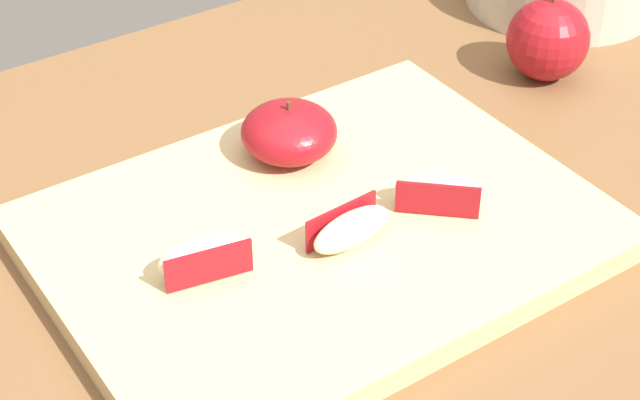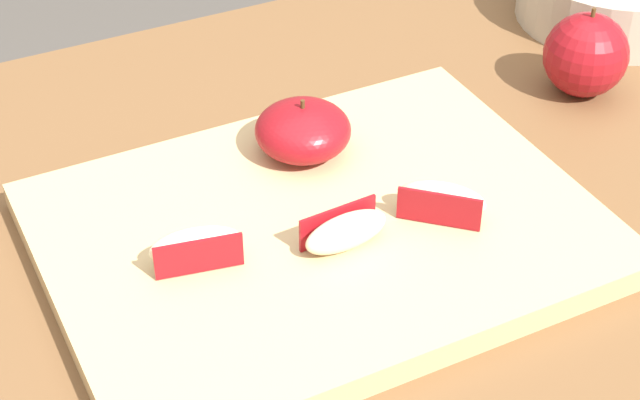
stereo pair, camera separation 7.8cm
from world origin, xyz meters
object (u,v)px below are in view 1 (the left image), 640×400
object	(u,v)px
apple_wedge_left	(438,191)
apple_wedge_front	(204,256)
cutting_board	(320,232)
apple_half_skin_up	(289,132)
whole_apple_red_delicious	(548,39)
apple_wedge_near_knife	(350,229)

from	to	relation	value
apple_wedge_left	apple_wedge_front	world-z (taller)	same
cutting_board	apple_half_skin_up	world-z (taller)	apple_half_skin_up
apple_wedge_left	apple_wedge_front	size ratio (longest dim) A/B	0.92
cutting_board	apple_wedge_left	size ratio (longest dim) A/B	6.33
whole_apple_red_delicious	apple_half_skin_up	bearing A→B (deg)	-179.92
cutting_board	apple_wedge_front	distance (m)	0.11
apple_wedge_near_knife	cutting_board	bearing A→B (deg)	94.22
apple_wedge_left	apple_wedge_front	bearing A→B (deg)	169.89
apple_half_skin_up	apple_wedge_near_knife	size ratio (longest dim) A/B	1.16
apple_wedge_front	apple_wedge_near_knife	bearing A→B (deg)	-17.61
whole_apple_red_delicious	apple_wedge_near_knife	bearing A→B (deg)	-158.63
apple_half_skin_up	apple_wedge_front	bearing A→B (deg)	-145.05
apple_wedge_front	whole_apple_red_delicious	bearing A→B (deg)	12.21
whole_apple_red_delicious	apple_wedge_left	bearing A→B (deg)	-152.07
apple_wedge_left	whole_apple_red_delicious	xyz separation A→B (m)	(0.24, 0.13, 0.00)
apple_half_skin_up	apple_wedge_near_knife	world-z (taller)	apple_half_skin_up
apple_wedge_near_knife	whole_apple_red_delicious	distance (m)	0.34
apple_half_skin_up	whole_apple_red_delicious	bearing A→B (deg)	0.08
apple_wedge_left	apple_half_skin_up	bearing A→B (deg)	114.53
apple_wedge_left	whole_apple_red_delicious	bearing A→B (deg)	27.93
apple_wedge_front	apple_wedge_near_knife	world-z (taller)	same
cutting_board	whole_apple_red_delicious	xyz separation A→B (m)	(0.32, 0.09, 0.03)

